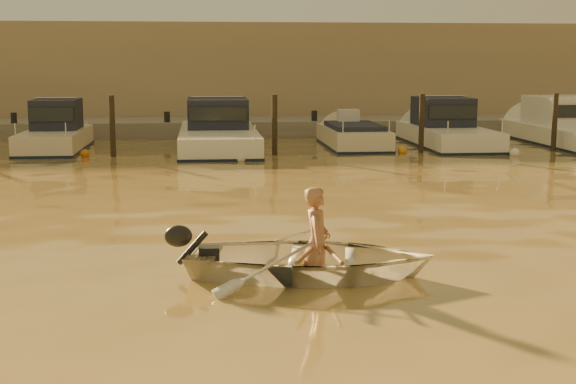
{
  "coord_description": "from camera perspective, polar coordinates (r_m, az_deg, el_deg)",
  "views": [
    {
      "loc": [
        -2.6,
        -12.69,
        3.09
      ],
      "look_at": [
        -1.07,
        1.52,
        0.75
      ],
      "focal_mm": 50.0,
      "sensor_mm": 36.0,
      "label": 1
    }
  ],
  "objects": [
    {
      "name": "piling_2",
      "position": [
        26.69,
        -0.95,
        4.59
      ],
      "size": [
        0.18,
        0.18,
        2.2
      ],
      "primitive_type": "cylinder",
      "color": "#2D2319",
      "rests_on": "ground_plane"
    },
    {
      "name": "fender_b",
      "position": [
        26.95,
        -14.23,
        2.65
      ],
      "size": [
        0.3,
        0.3,
        0.3
      ],
      "primitive_type": "sphere",
      "color": "orange",
      "rests_on": "ground_plane"
    },
    {
      "name": "fender_d",
      "position": [
        27.45,
        8.13,
        2.96
      ],
      "size": [
        0.3,
        0.3,
        0.3
      ],
      "primitive_type": "sphere",
      "color": "orange",
      "rests_on": "ground_plane"
    },
    {
      "name": "quay",
      "position": [
        34.42,
        -1.78,
        4.4
      ],
      "size": [
        52.0,
        4.0,
        1.0
      ],
      "primitive_type": "cube",
      "color": "gray",
      "rests_on": "ground_plane"
    },
    {
      "name": "person",
      "position": [
        11.6,
        2.08,
        -3.58
      ],
      "size": [
        0.48,
        0.65,
        1.61
      ],
      "primitive_type": "imported",
      "rotation": [
        0.0,
        0.0,
        1.39
      ],
      "color": "#A46F52",
      "rests_on": "dinghy"
    },
    {
      "name": "ground_plane",
      "position": [
        13.32,
        5.31,
        -4.16
      ],
      "size": [
        160.0,
        160.0,
        0.0
      ],
      "primitive_type": "plane",
      "color": "olive",
      "rests_on": "ground"
    },
    {
      "name": "waterfront_building",
      "position": [
        39.78,
        -2.41,
        8.3
      ],
      "size": [
        46.0,
        7.0,
        4.8
      ],
      "primitive_type": "cube",
      "color": "#9E8466",
      "rests_on": "quay"
    },
    {
      "name": "outboard_motor",
      "position": [
        11.81,
        -5.73,
        -4.51
      ],
      "size": [
        0.96,
        0.55,
        0.7
      ],
      "primitive_type": null,
      "rotation": [
        0.0,
        0.0,
        -0.18
      ],
      "color": "black",
      "rests_on": "dinghy"
    },
    {
      "name": "fender_c",
      "position": [
        24.95,
        -3.36,
        2.4
      ],
      "size": [
        0.3,
        0.3,
        0.3
      ],
      "primitive_type": "sphere",
      "color": "silver",
      "rests_on": "ground_plane"
    },
    {
      "name": "moored_boat_3",
      "position": [
        29.35,
        4.63,
        3.67
      ],
      "size": [
        1.97,
        5.72,
        0.95
      ],
      "primitive_type": null,
      "color": "beige",
      "rests_on": "ground_plane"
    },
    {
      "name": "piling_3",
      "position": [
        27.59,
        9.48,
        4.62
      ],
      "size": [
        0.18,
        0.18,
        2.2
      ],
      "primitive_type": "cylinder",
      "color": "#2D2319",
      "rests_on": "ground_plane"
    },
    {
      "name": "fender_e",
      "position": [
        27.46,
        15.84,
        2.7
      ],
      "size": [
        0.3,
        0.3,
        0.3
      ],
      "primitive_type": "sphere",
      "color": "white",
      "rests_on": "ground_plane"
    },
    {
      "name": "oar_starboard",
      "position": [
        11.62,
        1.83,
        -3.99
      ],
      "size": [
        0.78,
        1.99,
        0.13
      ],
      "primitive_type": "cylinder",
      "rotation": [
        1.54,
        0.0,
        -0.35
      ],
      "color": "brown",
      "rests_on": "dinghy"
    },
    {
      "name": "piling_4",
      "position": [
        29.21,
        18.42,
        4.53
      ],
      "size": [
        0.18,
        0.18,
        2.2
      ],
      "primitive_type": "cylinder",
      "color": "#2D2319",
      "rests_on": "ground_plane"
    },
    {
      "name": "moored_boat_1",
      "position": [
        29.25,
        -16.25,
        4.1
      ],
      "size": [
        1.96,
        5.94,
        1.75
      ],
      "primitive_type": null,
      "color": "beige",
      "rests_on": "ground_plane"
    },
    {
      "name": "piling_1",
      "position": [
        26.74,
        -12.37,
        4.39
      ],
      "size": [
        0.18,
        0.18,
        2.2
      ],
      "primitive_type": "cylinder",
      "color": "#2D2319",
      "rests_on": "ground_plane"
    },
    {
      "name": "moored_boat_2",
      "position": [
        28.8,
        -4.99,
        4.36
      ],
      "size": [
        2.67,
        8.81,
        1.75
      ],
      "primitive_type": null,
      "color": "white",
      "rests_on": "ground_plane"
    },
    {
      "name": "oar_port",
      "position": [
        11.61,
        2.82,
        -4.0
      ],
      "size": [
        0.13,
        2.1,
        0.13
      ],
      "primitive_type": "cylinder",
      "rotation": [
        1.54,
        0.0,
        0.03
      ],
      "color": "brown",
      "rests_on": "dinghy"
    },
    {
      "name": "moored_boat_4",
      "position": [
        30.17,
        11.26,
        4.44
      ],
      "size": [
        2.31,
        7.1,
        1.75
      ],
      "primitive_type": null,
      "color": "white",
      "rests_on": "ground_plane"
    },
    {
      "name": "moored_boat_5",
      "position": [
        31.88,
        19.36,
        4.34
      ],
      "size": [
        2.55,
        8.44,
        1.75
      ],
      "primitive_type": null,
      "color": "white",
      "rests_on": "ground_plane"
    },
    {
      "name": "dinghy",
      "position": [
        11.66,
        1.58,
        -4.8
      ],
      "size": [
        3.98,
        3.15,
        0.74
      ],
      "primitive_type": "imported",
      "rotation": [
        0.0,
        0.0,
        1.39
      ],
      "color": "silver",
      "rests_on": "ground_plane"
    }
  ]
}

